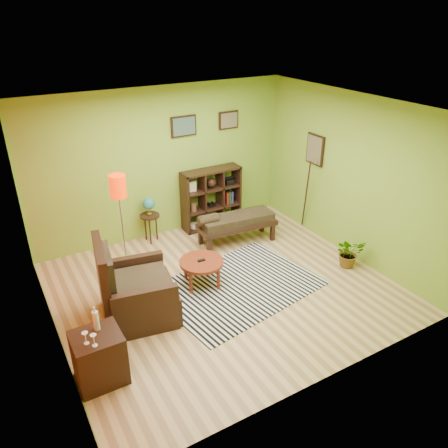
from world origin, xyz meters
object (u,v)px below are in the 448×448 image
floor_lamp (119,196)px  globe_table (149,209)px  potted_plant (349,256)px  cube_shelf (212,198)px  side_cabinet (99,357)px  armchair (133,294)px  coffee_table (201,264)px  bench (235,222)px

floor_lamp → globe_table: (0.77, 0.87, -0.73)m
potted_plant → cube_shelf: bearing=116.4°
cube_shelf → side_cabinet: bearing=-136.6°
globe_table → potted_plant: globe_table is taller
globe_table → cube_shelf: bearing=0.5°
armchair → floor_lamp: size_ratio=0.70×
side_cabinet → globe_table: bearing=58.6°
side_cabinet → floor_lamp: (1.02, 2.07, 1.08)m
coffee_table → globe_table: bearing=95.5°
side_cabinet → floor_lamp: 2.55m
cube_shelf → bench: cube_shelf is taller
coffee_table → potted_plant: (2.42, -0.77, -0.17)m
floor_lamp → potted_plant: bearing=-26.3°
side_cabinet → bench: (3.13, 2.09, 0.10)m
side_cabinet → globe_table: side_cabinet is taller
floor_lamp → bench: 2.32m
armchair → potted_plant: armchair is taller
globe_table → cube_shelf: (1.32, 0.01, -0.08)m
armchair → bench: bearing=25.9°
side_cabinet → bench: 3.77m
coffee_table → side_cabinet: side_cabinet is taller
cube_shelf → potted_plant: (1.26, -2.54, -0.40)m
armchair → potted_plant: (3.62, -0.53, -0.17)m
armchair → bench: armchair is taller
potted_plant → coffee_table: bearing=162.3°
floor_lamp → cube_shelf: size_ratio=1.45×
bench → potted_plant: bench is taller
cube_shelf → potted_plant: size_ratio=2.31×
armchair → floor_lamp: bearing=76.7°
bench → potted_plant: 2.11m
bench → armchair: bearing=-154.1°
side_cabinet → bench: bearing=33.8°
coffee_table → side_cabinet: (-1.96, -1.18, -0.04)m
coffee_table → bench: bearing=37.9°
armchair → floor_lamp: 1.56m
side_cabinet → potted_plant: 4.40m
floor_lamp → armchair: bearing=-103.3°
coffee_table → bench: (1.17, 0.91, 0.07)m
side_cabinet → cube_shelf: size_ratio=0.81×
coffee_table → floor_lamp: (-0.94, 0.89, 1.04)m
side_cabinet → bench: side_cabinet is taller
cube_shelf → potted_plant: bearing=-63.6°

